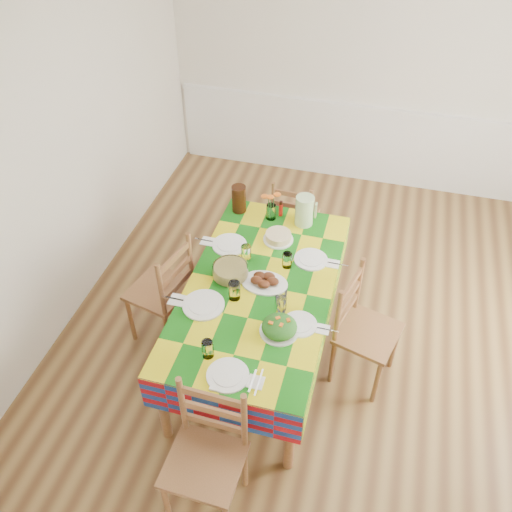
% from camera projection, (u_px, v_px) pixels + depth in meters
% --- Properties ---
extents(room, '(4.58, 5.08, 2.78)m').
position_uv_depth(room, '(350.00, 211.00, 3.70)').
color(room, brown).
rests_on(room, ground).
extents(wainscot, '(4.41, 0.06, 0.92)m').
position_uv_depth(wainscot, '(372.00, 143.00, 6.05)').
color(wainscot, white).
rests_on(wainscot, room).
extents(dining_table, '(1.06, 1.98, 0.77)m').
position_uv_depth(dining_table, '(260.00, 294.00, 4.04)').
color(dining_table, brown).
rests_on(dining_table, room).
extents(setting_near_head, '(0.44, 0.29, 0.13)m').
position_uv_depth(setting_near_head, '(221.00, 366.00, 3.41)').
color(setting_near_head, white).
rests_on(setting_near_head, dining_table).
extents(setting_left_near, '(0.55, 0.33, 0.14)m').
position_uv_depth(setting_left_near, '(214.00, 299.00, 3.83)').
color(setting_left_near, white).
rests_on(setting_left_near, dining_table).
extents(setting_left_far, '(0.51, 0.30, 0.13)m').
position_uv_depth(setting_left_far, '(235.00, 247.00, 4.25)').
color(setting_left_far, white).
rests_on(setting_left_far, dining_table).
extents(setting_right_near, '(0.45, 0.26, 0.12)m').
position_uv_depth(setting_right_near, '(294.00, 317.00, 3.72)').
color(setting_right_near, white).
rests_on(setting_right_near, dining_table).
extents(setting_right_far, '(0.49, 0.28, 0.13)m').
position_uv_depth(setting_right_far, '(303.00, 260.00, 4.15)').
color(setting_right_far, white).
rests_on(setting_right_far, dining_table).
extents(meat_platter, '(0.35, 0.25, 0.07)m').
position_uv_depth(meat_platter, '(264.00, 281.00, 3.98)').
color(meat_platter, white).
rests_on(meat_platter, dining_table).
extents(salad_platter, '(0.27, 0.27, 0.11)m').
position_uv_depth(salad_platter, '(279.00, 327.00, 3.63)').
color(salad_platter, white).
rests_on(salad_platter, dining_table).
extents(pasta_bowl, '(0.27, 0.27, 0.10)m').
position_uv_depth(pasta_bowl, '(230.00, 271.00, 4.03)').
color(pasta_bowl, white).
rests_on(pasta_bowl, dining_table).
extents(cake, '(0.24, 0.24, 0.07)m').
position_uv_depth(cake, '(278.00, 237.00, 4.35)').
color(cake, white).
rests_on(cake, dining_table).
extents(serving_utensils, '(0.14, 0.31, 0.01)m').
position_uv_depth(serving_utensils, '(281.00, 301.00, 3.86)').
color(serving_utensils, black).
rests_on(serving_utensils, dining_table).
extents(flower_vase, '(0.16, 0.13, 0.26)m').
position_uv_depth(flower_vase, '(271.00, 208.00, 4.51)').
color(flower_vase, white).
rests_on(flower_vase, dining_table).
extents(hot_sauce, '(0.03, 0.03, 0.14)m').
position_uv_depth(hot_sauce, '(281.00, 208.00, 4.56)').
color(hot_sauce, red).
rests_on(hot_sauce, dining_table).
extents(green_pitcher, '(0.15, 0.15, 0.26)m').
position_uv_depth(green_pitcher, '(304.00, 211.00, 4.44)').
color(green_pitcher, '#B9DC9B').
rests_on(green_pitcher, dining_table).
extents(tea_pitcher, '(0.12, 0.12, 0.24)m').
position_uv_depth(tea_pitcher, '(239.00, 199.00, 4.58)').
color(tea_pitcher, black).
rests_on(tea_pitcher, dining_table).
extents(name_card, '(0.08, 0.02, 0.02)m').
position_uv_depth(name_card, '(216.00, 389.00, 3.30)').
color(name_card, white).
rests_on(name_card, dining_table).
extents(chair_near, '(0.46, 0.44, 1.03)m').
position_uv_depth(chair_near, '(207.00, 457.00, 3.27)').
color(chair_near, brown).
rests_on(chair_near, room).
extents(chair_far, '(0.42, 0.40, 0.91)m').
position_uv_depth(chair_far, '(294.00, 219.00, 5.09)').
color(chair_far, brown).
rests_on(chair_far, room).
extents(chair_left, '(0.52, 0.54, 1.02)m').
position_uv_depth(chair_left, '(164.00, 292.00, 4.31)').
color(chair_left, brown).
rests_on(chair_left, room).
extents(chair_right, '(0.52, 0.54, 1.00)m').
position_uv_depth(chair_right, '(362.00, 331.00, 4.02)').
color(chair_right, brown).
rests_on(chair_right, room).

